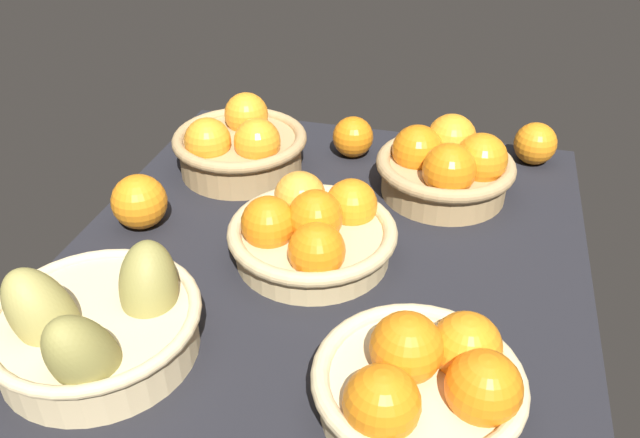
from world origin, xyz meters
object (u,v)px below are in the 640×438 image
(basket_far_left_pears, at_px, (96,326))
(loose_orange_back_gap, at_px, (139,202))
(basket_center, at_px, (312,230))
(basket_far_right, at_px, (240,145))
(basket_near_left, at_px, (424,382))
(loose_orange_front_gap, at_px, (535,144))
(loose_orange_side_gap, at_px, (353,137))
(basket_near_right, at_px, (446,166))

(basket_far_left_pears, distance_m, loose_orange_back_gap, 0.27)
(basket_center, bearing_deg, basket_far_right, 41.40)
(basket_near_left, distance_m, loose_orange_front_gap, 0.61)
(loose_orange_side_gap, bearing_deg, loose_orange_front_gap, -80.30)
(basket_near_left, height_order, loose_orange_front_gap, basket_near_left)
(basket_center, distance_m, basket_near_left, 0.30)
(basket_near_right, height_order, loose_orange_front_gap, basket_near_right)
(basket_near_left, bearing_deg, basket_far_left_pears, 91.42)
(basket_near_left, distance_m, loose_orange_side_gap, 0.57)
(basket_far_right, distance_m, loose_orange_front_gap, 0.50)
(basket_far_left_pears, xyz_separation_m, loose_orange_side_gap, (0.55, -0.18, -0.01))
(basket_center, bearing_deg, loose_orange_front_gap, -40.06)
(basket_near_right, xyz_separation_m, basket_far_right, (-0.01, 0.34, -0.00))
(basket_far_left_pears, relative_size, basket_far_right, 1.12)
(loose_orange_front_gap, bearing_deg, basket_far_left_pears, 141.14)
(basket_near_left, bearing_deg, basket_far_right, 39.38)
(basket_center, bearing_deg, loose_orange_back_gap, 87.81)
(basket_near_left, height_order, basket_near_right, basket_near_right)
(basket_far_left_pears, relative_size, basket_near_right, 1.14)
(basket_far_right, bearing_deg, loose_orange_front_gap, -72.29)
(loose_orange_back_gap, height_order, loose_orange_side_gap, loose_orange_back_gap)
(loose_orange_side_gap, bearing_deg, basket_far_right, 120.35)
(basket_center, bearing_deg, loose_orange_side_gap, 1.48)
(basket_far_right, xyz_separation_m, loose_orange_side_gap, (0.10, -0.17, -0.01))
(basket_near_left, relative_size, basket_near_right, 1.01)
(basket_center, relative_size, loose_orange_side_gap, 3.25)
(basket_far_right, bearing_deg, loose_orange_back_gap, 156.47)
(loose_orange_back_gap, bearing_deg, basket_center, -92.19)
(basket_center, xyz_separation_m, loose_orange_side_gap, (0.30, 0.01, -0.01))
(basket_near_right, height_order, loose_orange_back_gap, basket_near_right)
(loose_orange_side_gap, bearing_deg, basket_near_right, -118.20)
(basket_near_left, xyz_separation_m, basket_far_right, (0.44, 0.36, 0.00))
(basket_center, distance_m, basket_far_right, 0.27)
(basket_near_left, distance_m, loose_orange_back_gap, 0.51)
(loose_orange_front_gap, distance_m, loose_orange_back_gap, 0.66)
(basket_far_left_pears, bearing_deg, loose_orange_front_gap, -38.86)
(basket_near_left, bearing_deg, loose_orange_side_gap, 19.26)
(basket_near_right, relative_size, loose_orange_back_gap, 2.68)
(basket_center, distance_m, basket_near_right, 0.27)
(basket_far_left_pears, relative_size, loose_orange_front_gap, 3.45)
(basket_far_right, distance_m, loose_orange_back_gap, 0.21)
(loose_orange_back_gap, bearing_deg, basket_far_left_pears, -162.64)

